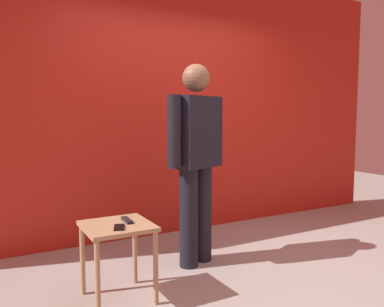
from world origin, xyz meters
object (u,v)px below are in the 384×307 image
Objects in this scene: side_table at (118,237)px; cell_phone at (119,227)px; tv_remote at (127,220)px; standing_person at (196,154)px.

cell_phone reaches higher than side_table.
cell_phone is 0.85× the size of tv_remote.
standing_person reaches higher than cell_phone.
tv_remote reaches higher than cell_phone.
side_table is at bearing -157.93° from standing_person.
tv_remote is at bearing 20.22° from side_table.
tv_remote is at bearing 72.41° from cell_phone.
cell_phone is at bearing -152.73° from standing_person.
tv_remote is (-0.75, -0.31, -0.43)m from standing_person.
side_table is 3.86× the size of cell_phone.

